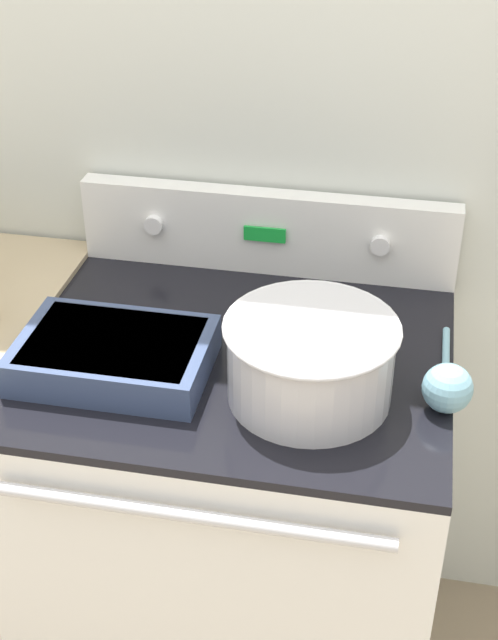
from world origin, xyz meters
TOP-DOWN VIEW (x-y plane):
  - kitchen_wall at (0.00, 0.73)m, footprint 8.00×0.05m
  - stove_range at (0.00, 0.35)m, footprint 0.81×0.72m
  - control_panel at (0.00, 0.67)m, footprint 0.81×0.07m
  - mixing_bowl at (0.15, 0.23)m, footprint 0.31×0.31m
  - casserole_dish at (-0.21, 0.24)m, footprint 0.35×0.24m
  - ladle at (0.39, 0.25)m, footprint 0.09×0.29m

SIDE VIEW (x-z plane):
  - stove_range at x=0.00m, z-range 0.00..0.93m
  - casserole_dish at x=-0.21m, z-range 0.94..1.00m
  - ladle at x=0.39m, z-range 0.93..1.02m
  - mixing_bowl at x=0.15m, z-range 0.94..1.09m
  - control_panel at x=0.00m, z-range 0.93..1.11m
  - kitchen_wall at x=0.00m, z-range 0.00..2.50m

